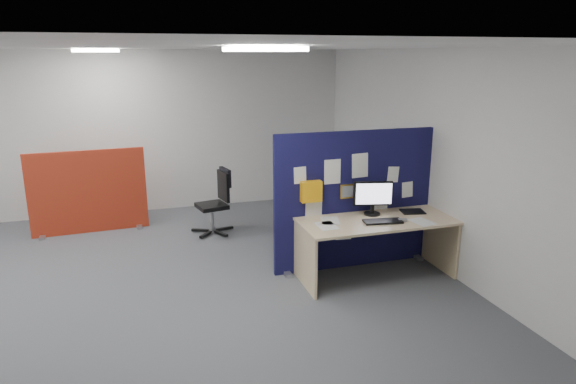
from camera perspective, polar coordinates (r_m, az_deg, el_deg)
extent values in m
plane|color=#4E5156|center=(6.04, -24.11, -12.14)|extent=(9.00, 9.00, 0.00)
cube|color=white|center=(5.43, -27.25, 14.23)|extent=(9.00, 7.00, 0.02)
cube|color=silver|center=(9.00, -22.61, 5.79)|extent=(9.00, 0.02, 2.70)
cube|color=silver|center=(6.60, 16.66, 3.29)|extent=(0.02, 7.00, 2.70)
cube|color=white|center=(4.51, -2.72, 15.59)|extent=(0.60, 0.60, 0.04)
cube|color=white|center=(7.87, -20.50, 14.50)|extent=(0.60, 0.60, 0.04)
cube|color=#11103B|center=(6.44, 7.49, -0.89)|extent=(2.11, 0.06, 1.74)
cube|color=#9C9CA1|center=(6.43, -0.21, -8.85)|extent=(0.08, 0.30, 0.04)
cube|color=#9C9CA1|center=(7.12, 13.94, -6.85)|extent=(0.08, 0.30, 0.04)
cube|color=white|center=(6.05, 1.35, 1.87)|extent=(0.15, 0.01, 0.20)
cube|color=white|center=(6.18, 4.96, 2.26)|extent=(0.21, 0.01, 0.30)
cube|color=white|center=(6.31, 8.00, 2.93)|extent=(0.21, 0.01, 0.30)
cube|color=white|center=(6.55, 11.60, 1.92)|extent=(0.15, 0.01, 0.20)
cube|color=white|center=(6.20, 2.88, -1.53)|extent=(0.21, 0.01, 0.30)
cube|color=white|center=(6.56, 10.17, -1.22)|extent=(0.21, 0.01, 0.30)
cube|color=white|center=(6.70, 13.12, 0.26)|extent=(0.15, 0.01, 0.20)
cube|color=white|center=(6.45, 6.27, -4.01)|extent=(0.21, 0.01, 0.30)
cube|color=gold|center=(6.33, 6.84, 0.09)|extent=(0.24, 0.01, 0.18)
cube|color=#FFAB10|center=(6.09, 2.58, 0.06)|extent=(0.25, 0.10, 0.25)
cube|color=#D6BF89|center=(6.18, 9.82, -3.16)|extent=(1.85, 0.82, 0.03)
cube|color=#D6BF89|center=(5.98, 1.89, -7.33)|extent=(0.03, 0.76, 0.70)
cube|color=#D6BF89|center=(6.74, 16.54, -5.31)|extent=(0.03, 0.76, 0.70)
cube|color=#D6BF89|center=(6.56, 8.26, -3.54)|extent=(1.67, 0.02, 0.30)
cylinder|color=black|center=(6.35, 9.31, -2.40)|extent=(0.20, 0.20, 0.02)
cube|color=black|center=(6.34, 9.33, -1.89)|extent=(0.05, 0.04, 0.10)
cube|color=black|center=(6.28, 9.41, -0.16)|extent=(0.47, 0.14, 0.30)
cube|color=silver|center=(6.26, 9.49, -0.21)|extent=(0.42, 0.10, 0.26)
cube|color=black|center=(6.08, 10.48, -3.23)|extent=(0.47, 0.24, 0.02)
cube|color=#9C9CA1|center=(6.17, 12.60, -3.06)|extent=(0.11, 0.09, 0.03)
cube|color=black|center=(6.55, 13.67, -2.12)|extent=(0.32, 0.27, 0.01)
cube|color=maroon|center=(8.23, -21.31, 0.01)|extent=(1.68, 0.15, 1.26)
cube|color=#9C9CA1|center=(8.48, -25.56, -4.33)|extent=(0.08, 0.30, 0.04)
cube|color=#9C9CA1|center=(8.37, -16.20, -3.66)|extent=(0.08, 0.30, 0.04)
cube|color=black|center=(7.95, -7.04, -4.05)|extent=(0.27, 0.10, 0.04)
cube|color=black|center=(8.06, -8.43, -3.81)|extent=(0.07, 0.27, 0.04)
cube|color=black|center=(7.93, -9.73, -4.20)|extent=(0.26, 0.15, 0.04)
cube|color=black|center=(7.73, -9.14, -4.70)|extent=(0.21, 0.23, 0.04)
cube|color=black|center=(7.74, -7.44, -4.61)|extent=(0.17, 0.25, 0.04)
cylinder|color=#9C9CA1|center=(7.82, -8.41, -2.98)|extent=(0.05, 0.05, 0.37)
cube|color=black|center=(7.76, -8.47, -1.54)|extent=(0.49, 0.49, 0.06)
cube|color=black|center=(7.75, -7.20, 0.67)|extent=(0.12, 0.37, 0.44)
cube|color=black|center=(7.73, -6.99, 1.66)|extent=(0.12, 0.34, 0.27)
cube|color=white|center=(5.88, 4.31, -3.76)|extent=(0.21, 0.30, 0.00)
cube|color=white|center=(6.06, 4.70, -3.19)|extent=(0.28, 0.35, 0.00)
cube|color=white|center=(6.21, 14.66, -3.21)|extent=(0.25, 0.33, 0.00)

